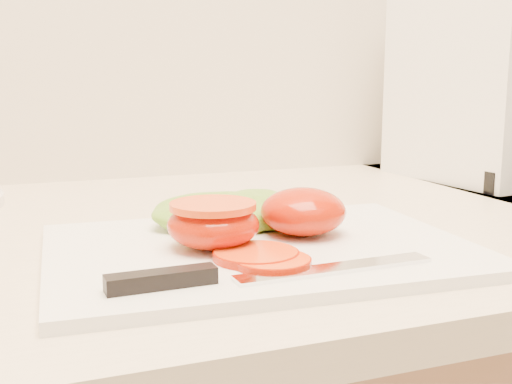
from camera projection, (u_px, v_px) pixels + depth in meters
name	position (u px, v px, depth m)	size (l,w,h in m)	color
cutting_board	(260.00, 250.00, 0.56)	(0.36, 0.26, 0.01)	white
tomato_half_dome	(303.00, 211.00, 0.59)	(0.08, 0.08, 0.04)	red
tomato_half_cut	(213.00, 223.00, 0.55)	(0.08, 0.08, 0.04)	red
tomato_slice_0	(256.00, 255.00, 0.52)	(0.07, 0.07, 0.01)	#F94D12
tomato_slice_1	(272.00, 261.00, 0.50)	(0.06, 0.06, 0.01)	#F94D12
lettuce_leaf_0	(222.00, 213.00, 0.63)	(0.14, 0.09, 0.03)	#82BF32
lettuce_leaf_1	(264.00, 209.00, 0.65)	(0.12, 0.09, 0.03)	#82BF32
knife	(233.00, 275.00, 0.46)	(0.25, 0.03, 0.01)	silver
appliance	(490.00, 78.00, 0.96)	(0.20, 0.25, 0.30)	white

